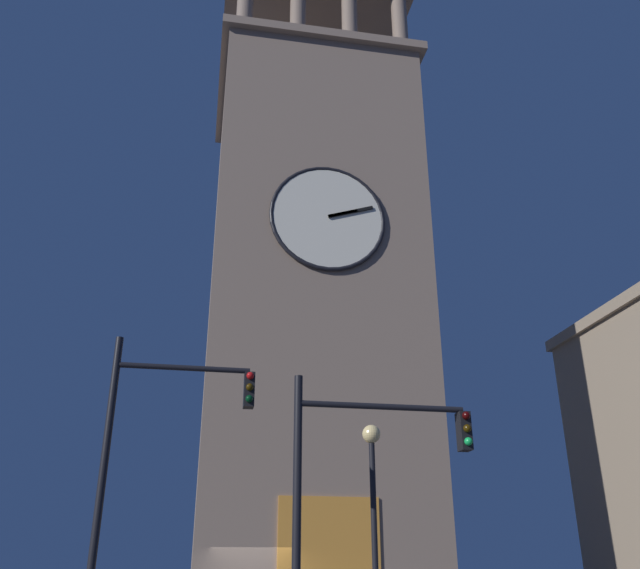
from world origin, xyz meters
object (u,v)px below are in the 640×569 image
(clocktower, at_px, (310,307))
(street_lamp, at_px, (373,491))
(traffic_signal_mid, at_px, (358,474))
(traffic_signal_near, at_px, (150,449))

(clocktower, relative_size, street_lamp, 5.98)
(traffic_signal_mid, xyz_separation_m, street_lamp, (-1.13, -3.28, 0.06))
(traffic_signal_near, xyz_separation_m, traffic_signal_mid, (-3.91, 1.59, -0.61))
(traffic_signal_near, bearing_deg, street_lamp, -161.52)
(clocktower, distance_m, traffic_signal_near, 14.79)
(clocktower, xyz_separation_m, traffic_signal_mid, (1.20, 13.04, -8.44))
(clocktower, height_order, traffic_signal_mid, clocktower)
(clocktower, relative_size, traffic_signal_mid, 5.73)
(clocktower, xyz_separation_m, street_lamp, (0.07, 9.76, -8.38))
(traffic_signal_near, bearing_deg, traffic_signal_mid, 157.84)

